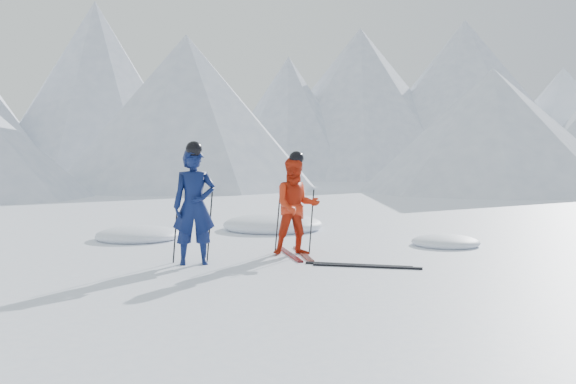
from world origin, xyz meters
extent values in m
plane|color=white|center=(0.00, 0.00, 0.00)|extent=(160.00, 160.00, 0.00)
cone|color=#B2BCD1|center=(-11.51, 40.48, 7.17)|extent=(23.96, 23.96, 14.35)
cone|color=#B2BCD1|center=(-5.08, 51.27, 5.96)|extent=(17.69, 17.69, 11.93)
cone|color=#B2BCD1|center=(4.51, 43.52, 5.42)|extent=(19.63, 19.63, 10.85)
cone|color=#B2BCD1|center=(11.74, 46.25, 7.07)|extent=(23.31, 23.31, 14.15)
cone|color=#B2BCD1|center=(21.49, 44.84, 7.44)|extent=(28.94, 28.94, 14.88)
cone|color=silver|center=(31.93, 45.34, 5.38)|extent=(24.45, 24.45, 10.76)
cone|color=#B2BCD1|center=(12.00, 20.00, 3.25)|extent=(14.00, 14.00, 6.50)
cone|color=#B2BCD1|center=(-4.00, 26.00, 4.50)|extent=(16.00, 16.00, 9.00)
imported|color=#0B1643|center=(-3.23, -0.51, 0.93)|extent=(0.71, 0.49, 1.87)
imported|color=red|center=(-1.46, 0.23, 0.86)|extent=(0.86, 0.69, 1.72)
cylinder|color=black|center=(-3.53, -0.36, 0.62)|extent=(0.12, 0.09, 1.24)
cylinder|color=black|center=(-2.98, -0.26, 0.62)|extent=(0.12, 0.07, 1.24)
cylinder|color=black|center=(-1.76, 0.48, 0.57)|extent=(0.12, 0.09, 1.15)
cylinder|color=black|center=(-1.16, 0.38, 0.57)|extent=(0.12, 0.08, 1.15)
cube|color=black|center=(-1.58, 0.23, 0.01)|extent=(0.22, 1.70, 0.03)
cube|color=black|center=(-1.34, 0.23, 0.01)|extent=(0.10, 1.70, 0.03)
cube|color=black|center=(-0.66, -1.03, 0.01)|extent=(1.60, 0.75, 0.03)
cube|color=black|center=(-0.56, -1.18, 0.01)|extent=(1.62, 0.69, 0.03)
ellipsoid|color=white|center=(-4.46, 2.77, 0.00)|extent=(1.76, 1.76, 0.39)
ellipsoid|color=white|center=(1.62, 0.98, 0.00)|extent=(1.32, 1.32, 0.29)
ellipsoid|color=white|center=(-1.43, 4.17, 0.00)|extent=(2.40, 2.40, 0.53)
camera|label=1|loc=(-3.09, -10.36, 1.67)|focal=38.00mm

